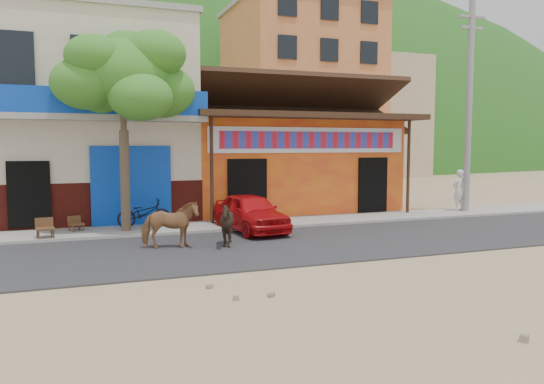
{
  "coord_description": "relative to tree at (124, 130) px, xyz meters",
  "views": [
    {
      "loc": [
        -6.04,
        -10.47,
        2.69
      ],
      "look_at": [
        -0.97,
        3.0,
        1.4
      ],
      "focal_mm": 35.0,
      "sensor_mm": 36.0,
      "label": 1
    }
  ],
  "objects": [
    {
      "name": "ground",
      "position": [
        4.6,
        -5.8,
        -3.12
      ],
      "size": [
        120.0,
        120.0,
        0.0
      ],
      "primitive_type": "plane",
      "color": "#9E825B",
      "rests_on": "ground"
    },
    {
      "name": "road",
      "position": [
        4.6,
        -3.3,
        -3.1
      ],
      "size": [
        60.0,
        5.0,
        0.04
      ],
      "primitive_type": "cube",
      "color": "#28282B",
      "rests_on": "ground"
    },
    {
      "name": "sidewalk",
      "position": [
        4.6,
        0.2,
        -3.06
      ],
      "size": [
        60.0,
        2.0,
        0.12
      ],
      "primitive_type": "cube",
      "color": "gray",
      "rests_on": "ground"
    },
    {
      "name": "dance_club",
      "position": [
        6.6,
        4.2,
        -1.32
      ],
      "size": [
        8.0,
        6.0,
        3.6
      ],
      "primitive_type": "cube",
      "color": "orange",
      "rests_on": "ground"
    },
    {
      "name": "cafe_building",
      "position": [
        -0.9,
        4.2,
        0.38
      ],
      "size": [
        7.0,
        6.0,
        7.0
      ],
      "primitive_type": "cube",
      "color": "beige",
      "rests_on": "ground"
    },
    {
      "name": "apartment_front",
      "position": [
        13.6,
        18.2,
        2.88
      ],
      "size": [
        9.0,
        9.0,
        12.0
      ],
      "primitive_type": "cube",
      "color": "#CC723F",
      "rests_on": "ground"
    },
    {
      "name": "apartment_rear",
      "position": [
        22.6,
        24.2,
        1.88
      ],
      "size": [
        8.0,
        8.0,
        10.0
      ],
      "primitive_type": "cube",
      "color": "tan",
      "rests_on": "ground"
    },
    {
      "name": "hillside",
      "position": [
        4.6,
        64.2,
        8.88
      ],
      "size": [
        100.0,
        40.0,
        24.0
      ],
      "primitive_type": "ellipsoid",
      "color": "#194C14",
      "rests_on": "ground"
    },
    {
      "name": "tree",
      "position": [
        0.0,
        0.0,
        0.0
      ],
      "size": [
        3.0,
        3.0,
        6.0
      ],
      "primitive_type": null,
      "color": "#2D721E",
      "rests_on": "sidewalk"
    },
    {
      "name": "utility_pole",
      "position": [
        12.8,
        0.2,
        1.0
      ],
      "size": [
        0.24,
        0.24,
        8.0
      ],
      "primitive_type": "cylinder",
      "color": "gray",
      "rests_on": "sidewalk"
    },
    {
      "name": "cow_tan",
      "position": [
        0.84,
        -2.81,
        -2.47
      ],
      "size": [
        1.54,
        0.89,
        1.22
      ],
      "primitive_type": "imported",
      "rotation": [
        0.0,
        0.0,
        1.4
      ],
      "color": "#9B683E",
      "rests_on": "road"
    },
    {
      "name": "cow_dark",
      "position": [
        2.27,
        -3.06,
        -2.49
      ],
      "size": [
        1.4,
        1.35,
        1.18
      ],
      "primitive_type": "imported",
      "rotation": [
        0.0,
        0.0,
        -1.06
      ],
      "color": "black",
      "rests_on": "road"
    },
    {
      "name": "red_car",
      "position": [
        3.6,
        -1.0,
        -2.5
      ],
      "size": [
        1.75,
        3.56,
        1.17
      ],
      "primitive_type": "imported",
      "rotation": [
        0.0,
        0.0,
        0.11
      ],
      "color": "red",
      "rests_on": "road"
    },
    {
      "name": "scooter",
      "position": [
        0.6,
        0.52,
        -2.57
      ],
      "size": [
        1.67,
        0.63,
        0.86
      ],
      "primitive_type": "imported",
      "rotation": [
        0.0,
        0.0,
        1.61
      ],
      "color": "black",
      "rests_on": "sidewalk"
    },
    {
      "name": "pedestrian",
      "position": [
        12.6,
        0.39,
        -2.19
      ],
      "size": [
        0.66,
        0.51,
        1.61
      ],
      "primitive_type": "imported",
      "rotation": [
        0.0,
        0.0,
        3.36
      ],
      "color": "silver",
      "rests_on": "sidewalk"
    },
    {
      "name": "cafe_chair_left",
      "position": [
        -2.21,
        -0.5,
        -2.49
      ],
      "size": [
        0.54,
        0.54,
        1.01
      ],
      "primitive_type": null,
      "rotation": [
        0.0,
        0.0,
        0.16
      ],
      "color": "#492D18",
      "rests_on": "sidewalk"
    },
    {
      "name": "cafe_chair_right",
      "position": [
        -1.4,
        0.45,
        -2.59
      ],
      "size": [
        0.49,
        0.49,
        0.82
      ],
      "primitive_type": null,
      "rotation": [
        0.0,
        0.0,
        0.34
      ],
      "color": "#4E321A",
      "rests_on": "sidewalk"
    }
  ]
}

